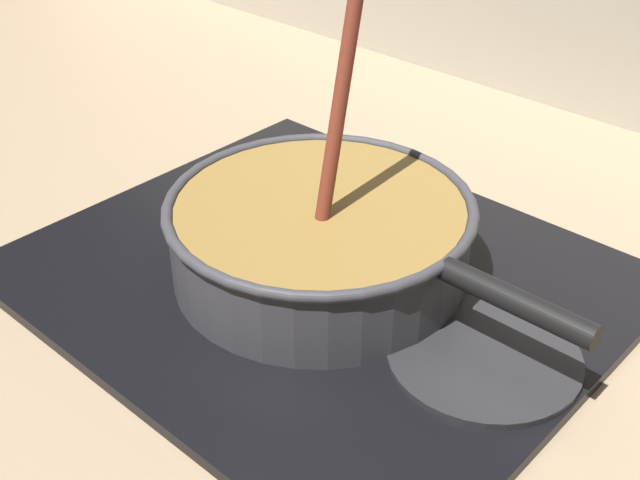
% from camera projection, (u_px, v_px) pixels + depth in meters
% --- Properties ---
extents(ground, '(2.40, 1.60, 0.04)m').
position_uv_depth(ground, '(67.00, 367.00, 0.77)').
color(ground, '#9E8466').
extents(hob_plate, '(0.56, 0.48, 0.01)m').
position_uv_depth(hob_plate, '(320.00, 277.00, 0.84)').
color(hob_plate, black).
rests_on(hob_plate, ground).
extents(burner_ring, '(0.20, 0.20, 0.01)m').
position_uv_depth(burner_ring, '(320.00, 269.00, 0.84)').
color(burner_ring, '#592D0C').
rests_on(burner_ring, hob_plate).
extents(spare_burner, '(0.17, 0.17, 0.01)m').
position_uv_depth(spare_burner, '(484.00, 356.00, 0.73)').
color(spare_burner, '#262628').
rests_on(spare_burner, hob_plate).
extents(cooking_pan, '(0.44, 0.30, 0.31)m').
position_uv_depth(cooking_pan, '(321.00, 236.00, 0.81)').
color(cooking_pan, '#38383D').
rests_on(cooking_pan, hob_plate).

